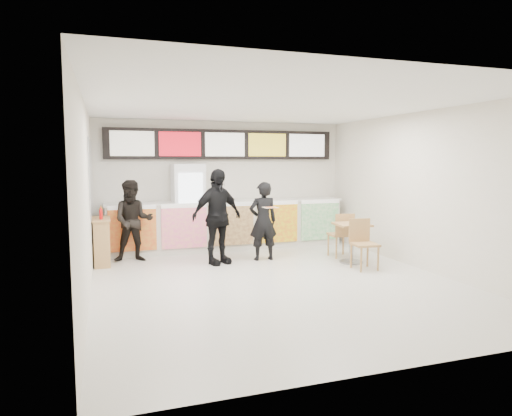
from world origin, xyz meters
name	(u,v)px	position (x,y,z in m)	size (l,w,h in m)	color
floor	(275,282)	(0.00, 0.00, 0.00)	(7.00, 7.00, 0.00)	beige
ceiling	(276,105)	(0.00, 0.00, 3.00)	(7.00, 7.00, 0.00)	white
wall_back	(224,184)	(0.00, 3.50, 1.50)	(6.00, 6.00, 0.00)	silver
wall_left	(86,200)	(-3.00, 0.00, 1.50)	(7.00, 7.00, 0.00)	silver
wall_right	(423,191)	(3.00, 0.00, 1.50)	(7.00, 7.00, 0.00)	silver
service_counter	(228,225)	(0.00, 3.09, 0.57)	(5.56, 0.77, 1.14)	silver
menu_board	(224,145)	(0.00, 3.41, 2.45)	(5.50, 0.14, 0.70)	black
drinks_fridge	(188,208)	(-0.93, 3.11, 1.00)	(0.70, 0.67, 2.00)	white
mirror_panel	(91,177)	(-2.99, 2.45, 1.75)	(0.01, 2.00, 1.50)	#B2B7BF
customer_main	(263,221)	(0.38, 1.70, 0.82)	(0.60, 0.39, 1.64)	black
customer_left	(133,221)	(-2.20, 2.42, 0.84)	(0.82, 0.64, 1.68)	black
customer_mid	(217,217)	(-0.62, 1.65, 0.96)	(1.12, 0.47, 1.91)	black
pizza_slice	(271,207)	(0.38, 1.25, 1.16)	(0.36, 0.36, 0.02)	beige
cafe_table	(352,236)	(2.00, 0.88, 0.56)	(0.71, 1.67, 0.96)	tan
condiment_ledge	(102,241)	(-2.82, 2.31, 0.48)	(0.34, 0.84, 1.12)	tan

